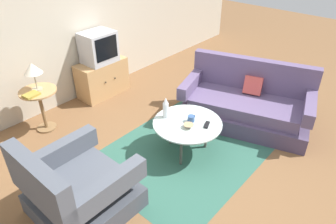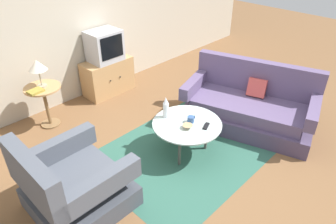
% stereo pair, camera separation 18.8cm
% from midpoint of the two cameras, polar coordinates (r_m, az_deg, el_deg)
% --- Properties ---
extents(ground_plane, '(16.00, 16.00, 0.00)m').
position_cam_midpoint_polar(ground_plane, '(4.05, 2.04, -8.66)').
color(ground_plane, brown).
extents(back_wall, '(9.00, 0.12, 2.70)m').
position_cam_midpoint_polar(back_wall, '(5.16, -20.40, 15.76)').
color(back_wall, '#BCB29E').
rests_on(back_wall, ground).
extents(area_rug, '(2.29, 1.76, 0.00)m').
position_cam_midpoint_polar(area_rug, '(4.18, 2.09, -7.11)').
color(area_rug, '#2D5B4C').
rests_on(area_rug, ground).
extents(armchair, '(0.95, 0.93, 0.91)m').
position_cam_midpoint_polar(armchair, '(3.39, -17.80, -13.66)').
color(armchair, '#3E424B').
rests_on(armchair, ground).
extents(couch, '(1.36, 1.99, 0.91)m').
position_cam_midpoint_polar(couch, '(4.71, 12.98, 1.28)').
color(couch, '#4B3E5C').
rests_on(couch, ground).
extents(coffee_table, '(0.88, 0.88, 0.46)m').
position_cam_midpoint_polar(coffee_table, '(3.93, 2.19, -2.37)').
color(coffee_table, '#B2C6C1').
rests_on(coffee_table, ground).
extents(side_table, '(0.51, 0.51, 0.63)m').
position_cam_midpoint_polar(side_table, '(4.74, -23.44, 1.76)').
color(side_table, tan).
rests_on(side_table, ground).
extents(tv_stand, '(0.85, 0.44, 0.60)m').
position_cam_midpoint_polar(tv_stand, '(5.49, -12.92, 6.08)').
color(tv_stand, tan).
rests_on(tv_stand, ground).
extents(television, '(0.52, 0.43, 0.50)m').
position_cam_midpoint_polar(television, '(5.28, -13.67, 11.47)').
color(television, '#B7B7BC').
rests_on(television, tv_stand).
extents(table_lamp, '(0.25, 0.25, 0.39)m').
position_cam_midpoint_polar(table_lamp, '(4.56, -24.72, 7.12)').
color(table_lamp, '#9E937A').
rests_on(table_lamp, side_table).
extents(vase, '(0.07, 0.07, 0.29)m').
position_cam_midpoint_polar(vase, '(3.94, -1.81, 0.76)').
color(vase, white).
rests_on(vase, coffee_table).
extents(mug, '(0.13, 0.09, 0.08)m').
position_cam_midpoint_polar(mug, '(3.92, 2.91, -1.22)').
color(mug, '#335184').
rests_on(mug, coffee_table).
extents(bowl, '(0.13, 0.13, 0.05)m').
position_cam_midpoint_polar(bowl, '(3.81, 2.38, -2.61)').
color(bowl, tan).
rests_on(bowl, coffee_table).
extents(tv_remote_dark, '(0.15, 0.10, 0.02)m').
position_cam_midpoint_polar(tv_remote_dark, '(3.87, 5.75, -2.37)').
color(tv_remote_dark, black).
rests_on(tv_remote_dark, coffee_table).
extents(book, '(0.21, 0.18, 0.03)m').
position_cam_midpoint_polar(book, '(4.54, -24.90, 2.85)').
color(book, olive).
rests_on(book, side_table).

